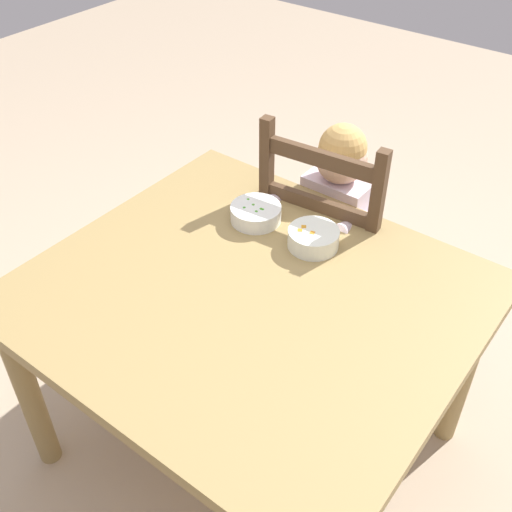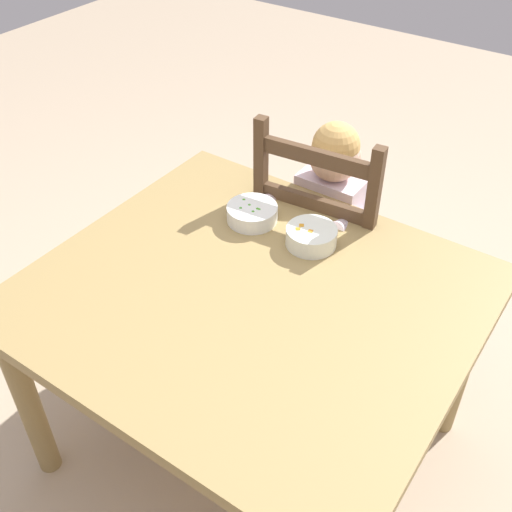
{
  "view_description": "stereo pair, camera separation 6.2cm",
  "coord_description": "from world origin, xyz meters",
  "views": [
    {
      "loc": [
        0.76,
        -0.96,
        1.84
      ],
      "look_at": [
        -0.04,
        0.08,
        0.76
      ],
      "focal_mm": 43.27,
      "sensor_mm": 36.0,
      "label": 1
    },
    {
      "loc": [
        0.71,
        -1.0,
        1.84
      ],
      "look_at": [
        -0.04,
        0.08,
        0.76
      ],
      "focal_mm": 43.27,
      "sensor_mm": 36.0,
      "label": 2
    }
  ],
  "objects": [
    {
      "name": "spoon",
      "position": [
        -0.04,
        0.3,
        0.71
      ],
      "size": [
        0.12,
        0.1,
        0.01
      ],
      "color": "silver",
      "rests_on": "dining_table"
    },
    {
      "name": "bowl_of_carrots",
      "position": [
        0.03,
        0.27,
        0.74
      ],
      "size": [
        0.15,
        0.15,
        0.06
      ],
      "color": "white",
      "rests_on": "dining_table"
    },
    {
      "name": "bowl_of_peas",
      "position": [
        -0.18,
        0.27,
        0.74
      ],
      "size": [
        0.16,
        0.16,
        0.05
      ],
      "color": "white",
      "rests_on": "dining_table"
    },
    {
      "name": "dining_chair",
      "position": [
        -0.07,
        0.56,
        0.45
      ],
      "size": [
        0.46,
        0.46,
        0.98
      ],
      "color": "#4D3622",
      "rests_on": "ground"
    },
    {
      "name": "child_figure",
      "position": [
        -0.08,
        0.56,
        0.61
      ],
      "size": [
        0.32,
        0.31,
        0.93
      ],
      "color": "silver",
      "rests_on": "ground"
    },
    {
      "name": "dining_table",
      "position": [
        0.0,
        0.0,
        0.61
      ],
      "size": [
        1.16,
        1.04,
        0.71
      ],
      "color": "olive",
      "rests_on": "ground"
    },
    {
      "name": "ground_plane",
      "position": [
        0.0,
        0.0,
        0.0
      ],
      "size": [
        8.0,
        8.0,
        0.0
      ],
      "primitive_type": "plane",
      "color": "tan"
    }
  ]
}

